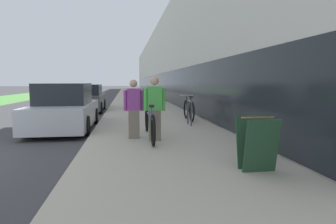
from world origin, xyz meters
The scene contains 11 objects.
sidewalk_slab centered at (5.48, 21.00, 0.07)m, with size 4.01×70.00×0.14m.
storefront_facade centered at (12.51, 29.00, 3.55)m, with size 10.01×70.00×7.11m.
lawn_strip centered at (-6.61, 25.00, 0.01)m, with size 5.47×70.00×0.03m.
tandem_bicycle centered at (5.08, 1.90, 0.53)m, with size 0.52×2.87×0.92m.
person_rider centered at (5.18, 1.53, 0.94)m, with size 0.54×0.21×1.59m.
person_bystander centered at (4.67, 1.92, 0.90)m, with size 0.52×0.20×1.52m.
bike_rack_hoop centered at (6.60, 3.99, 0.65)m, with size 0.05×0.60×0.84m.
cruiser_bike_nearest centered at (6.85, 5.29, 0.54)m, with size 0.52×1.81×0.95m.
sandwich_board_sign centered at (6.62, -1.23, 0.59)m, with size 0.56×0.56×0.90m.
parked_sedan_curbside centered at (2.44, 4.49, 0.70)m, with size 1.88×4.35×1.55m.
vintage_roadster_curbside centered at (2.40, 10.75, 0.67)m, with size 1.73×4.07×1.46m.
Camera 1 is at (4.49, -5.85, 1.61)m, focal length 32.00 mm.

